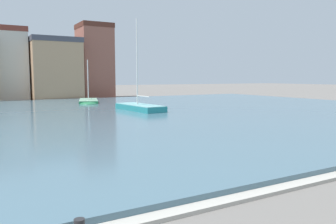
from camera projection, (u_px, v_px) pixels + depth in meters
harbor_water at (38, 118)px, 28.24m from camera, size 80.01×44.71×0.30m
quay_edge_coping at (176, 213)px, 8.70m from camera, size 80.01×0.50×0.12m
sailboat_teal at (136, 108)px, 33.81m from camera, size 2.72×7.71×9.33m
sailboat_green at (88, 102)px, 43.74m from camera, size 4.31×8.22×5.83m
townhouse_corner_house at (1, 64)px, 51.36m from camera, size 7.60×6.10×11.18m
townhouse_tall_gabled at (56, 69)px, 53.09m from camera, size 7.63×5.97×9.75m
townhouse_wide_warehouse at (95, 61)px, 58.09m from camera, size 5.34×6.04×12.67m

